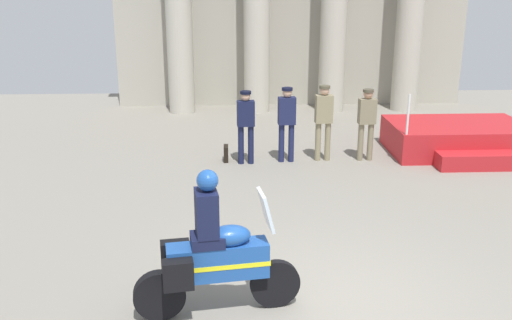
{
  "coord_description": "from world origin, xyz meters",
  "views": [
    {
      "loc": [
        -1.3,
        -6.44,
        4.07
      ],
      "look_at": [
        -0.87,
        2.97,
        1.03
      ],
      "focal_mm": 40.66,
      "sensor_mm": 36.0,
      "label": 1
    }
  ],
  "objects_px": {
    "briefcase_on_ground": "(226,153)",
    "officer_in_row_1": "(287,119)",
    "officer_in_row_0": "(246,121)",
    "reviewing_stand": "(458,139)",
    "officer_in_row_3": "(367,119)",
    "officer_in_row_2": "(324,117)",
    "motorcycle_with_rider": "(212,256)"
  },
  "relations": [
    {
      "from": "officer_in_row_0",
      "to": "officer_in_row_1",
      "type": "xyz_separation_m",
      "value": [
        0.91,
        0.1,
        0.03
      ]
    },
    {
      "from": "officer_in_row_0",
      "to": "briefcase_on_ground",
      "type": "height_order",
      "value": "officer_in_row_0"
    },
    {
      "from": "officer_in_row_1",
      "to": "officer_in_row_3",
      "type": "xyz_separation_m",
      "value": [
        1.8,
        0.02,
        -0.03
      ]
    },
    {
      "from": "reviewing_stand",
      "to": "motorcycle_with_rider",
      "type": "bearing_deg",
      "value": -130.52
    },
    {
      "from": "reviewing_stand",
      "to": "briefcase_on_ground",
      "type": "xyz_separation_m",
      "value": [
        -5.48,
        -0.38,
        -0.16
      ]
    },
    {
      "from": "officer_in_row_2",
      "to": "briefcase_on_ground",
      "type": "xyz_separation_m",
      "value": [
        -2.2,
        0.04,
        -0.84
      ]
    },
    {
      "from": "officer_in_row_0",
      "to": "briefcase_on_ground",
      "type": "distance_m",
      "value": 0.93
    },
    {
      "from": "reviewing_stand",
      "to": "motorcycle_with_rider",
      "type": "height_order",
      "value": "motorcycle_with_rider"
    },
    {
      "from": "officer_in_row_3",
      "to": "briefcase_on_ground",
      "type": "xyz_separation_m",
      "value": [
        -3.16,
        0.07,
        -0.79
      ]
    },
    {
      "from": "officer_in_row_3",
      "to": "reviewing_stand",
      "type": "bearing_deg",
      "value": -172.92
    },
    {
      "from": "officer_in_row_0",
      "to": "officer_in_row_2",
      "type": "relative_size",
      "value": 0.95
    },
    {
      "from": "officer_in_row_0",
      "to": "motorcycle_with_rider",
      "type": "xyz_separation_m",
      "value": [
        -0.59,
        -6.0,
        -0.18
      ]
    },
    {
      "from": "motorcycle_with_rider",
      "to": "briefcase_on_ground",
      "type": "relative_size",
      "value": 5.79
    },
    {
      "from": "briefcase_on_ground",
      "to": "officer_in_row_1",
      "type": "bearing_deg",
      "value": -3.93
    },
    {
      "from": "officer_in_row_0",
      "to": "officer_in_row_1",
      "type": "distance_m",
      "value": 0.92
    },
    {
      "from": "officer_in_row_3",
      "to": "briefcase_on_ground",
      "type": "relative_size",
      "value": 4.55
    },
    {
      "from": "motorcycle_with_rider",
      "to": "briefcase_on_ground",
      "type": "height_order",
      "value": "motorcycle_with_rider"
    },
    {
      "from": "officer_in_row_0",
      "to": "officer_in_row_1",
      "type": "bearing_deg",
      "value": -177.66
    },
    {
      "from": "officer_in_row_0",
      "to": "reviewing_stand",
      "type": "bearing_deg",
      "value": -177.5
    },
    {
      "from": "officer_in_row_1",
      "to": "briefcase_on_ground",
      "type": "xyz_separation_m",
      "value": [
        -1.36,
        0.09,
        -0.82
      ]
    },
    {
      "from": "officer_in_row_1",
      "to": "motorcycle_with_rider",
      "type": "xyz_separation_m",
      "value": [
        -1.5,
        -6.1,
        -0.21
      ]
    },
    {
      "from": "briefcase_on_ground",
      "to": "motorcycle_with_rider",
      "type": "bearing_deg",
      "value": -91.31
    },
    {
      "from": "officer_in_row_1",
      "to": "officer_in_row_2",
      "type": "distance_m",
      "value": 0.84
    },
    {
      "from": "officer_in_row_2",
      "to": "briefcase_on_ground",
      "type": "distance_m",
      "value": 2.35
    },
    {
      "from": "officer_in_row_0",
      "to": "officer_in_row_2",
      "type": "bearing_deg",
      "value": -178.82
    },
    {
      "from": "officer_in_row_3",
      "to": "officer_in_row_0",
      "type": "bearing_deg",
      "value": -1.47
    },
    {
      "from": "officer_in_row_3",
      "to": "officer_in_row_1",
      "type": "bearing_deg",
      "value": -3.41
    },
    {
      "from": "reviewing_stand",
      "to": "motorcycle_with_rider",
      "type": "relative_size",
      "value": 1.52
    },
    {
      "from": "officer_in_row_0",
      "to": "briefcase_on_ground",
      "type": "relative_size",
      "value": 4.57
    },
    {
      "from": "reviewing_stand",
      "to": "officer_in_row_1",
      "type": "height_order",
      "value": "officer_in_row_1"
    },
    {
      "from": "officer_in_row_0",
      "to": "motorcycle_with_rider",
      "type": "distance_m",
      "value": 6.03
    },
    {
      "from": "motorcycle_with_rider",
      "to": "briefcase_on_ground",
      "type": "xyz_separation_m",
      "value": [
        0.14,
        6.19,
        -0.61
      ]
    }
  ]
}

